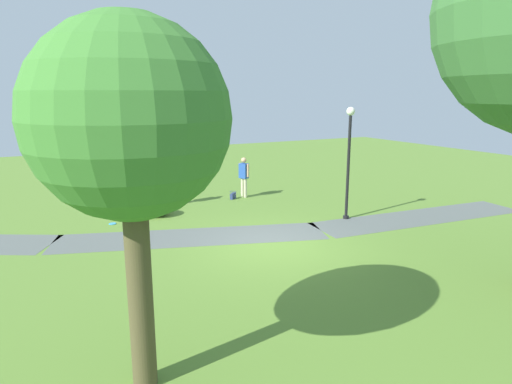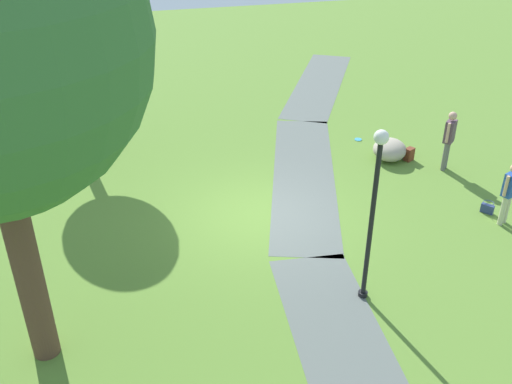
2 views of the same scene
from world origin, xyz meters
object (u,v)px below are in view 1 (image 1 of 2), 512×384
at_px(man_near_boulder, 172,178).
at_px(backpack_by_boulder, 157,206).
at_px(lamp_post, 349,151).
at_px(lawn_boulder, 155,207).
at_px(frisbee_on_grass, 112,224).
at_px(woman_with_handbag, 244,174).
at_px(handbag_on_grass, 233,196).
at_px(young_tree_near_path, 130,122).

height_order(man_near_boulder, backpack_by_boulder, man_near_boulder).
distance_m(lamp_post, lawn_boulder, 6.95).
relative_size(lamp_post, lawn_boulder, 2.56).
bearing_deg(frisbee_on_grass, lawn_boulder, -167.00).
xyz_separation_m(lawn_boulder, man_near_boulder, (-1.02, -1.27, 0.75)).
bearing_deg(lamp_post, woman_with_handbag, -69.10).
bearing_deg(woman_with_handbag, man_near_boulder, -2.26).
height_order(woman_with_handbag, handbag_on_grass, woman_with_handbag).
height_order(woman_with_handbag, frisbee_on_grass, woman_with_handbag).
bearing_deg(young_tree_near_path, backpack_by_boulder, -105.96).
bearing_deg(woman_with_handbag, lamp_post, 110.90).
height_order(lamp_post, handbag_on_grass, lamp_post).
xyz_separation_m(lawn_boulder, backpack_by_boulder, (-0.24, -0.54, -0.11)).
relative_size(man_near_boulder, handbag_on_grass, 4.71).
distance_m(young_tree_near_path, lamp_post, 10.14).
xyz_separation_m(young_tree_near_path, lawn_boulder, (-2.50, -9.04, -3.52)).
bearing_deg(woman_with_handbag, handbag_on_grass, 7.90).
bearing_deg(backpack_by_boulder, lawn_boulder, 66.18).
height_order(young_tree_near_path, backpack_by_boulder, young_tree_near_path).
bearing_deg(frisbee_on_grass, man_near_boulder, -147.37).
distance_m(lawn_boulder, man_near_boulder, 1.80).
xyz_separation_m(young_tree_near_path, handbag_on_grass, (-6.00, -10.12, -3.69)).
relative_size(lamp_post, man_near_boulder, 2.10).
distance_m(woman_with_handbag, man_near_boulder, 3.01).
height_order(lawn_boulder, handbag_on_grass, lawn_boulder).
xyz_separation_m(lamp_post, handbag_on_grass, (2.25, -4.43, -2.18)).
xyz_separation_m(woman_with_handbag, backpack_by_boulder, (3.79, 0.62, -0.77)).
bearing_deg(man_near_boulder, woman_with_handbag, 177.74).
distance_m(woman_with_handbag, backpack_by_boulder, 3.92).
distance_m(lawn_boulder, woman_with_handbag, 4.24).
relative_size(lamp_post, woman_with_handbag, 2.27).
bearing_deg(backpack_by_boulder, lamp_post, 144.79).
height_order(backpack_by_boulder, frisbee_on_grass, backpack_by_boulder).
xyz_separation_m(young_tree_near_path, man_near_boulder, (-3.53, -10.32, -2.78)).
xyz_separation_m(handbag_on_grass, backpack_by_boulder, (3.26, 0.54, 0.05)).
bearing_deg(handbag_on_grass, woman_with_handbag, -172.10).
relative_size(young_tree_near_path, handbag_on_grass, 13.66).
xyz_separation_m(young_tree_near_path, frisbee_on_grass, (-0.99, -8.69, -3.82)).
bearing_deg(frisbee_on_grass, backpack_by_boulder, -153.08).
relative_size(lawn_boulder, handbag_on_grass, 3.86).
bearing_deg(handbag_on_grass, frisbee_on_grass, 15.94).
bearing_deg(backpack_by_boulder, woman_with_handbag, -170.76).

